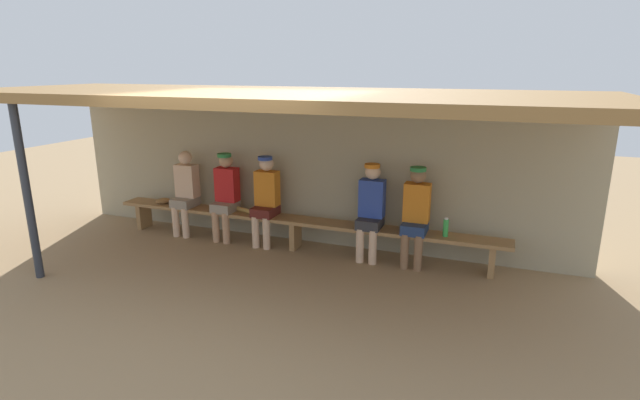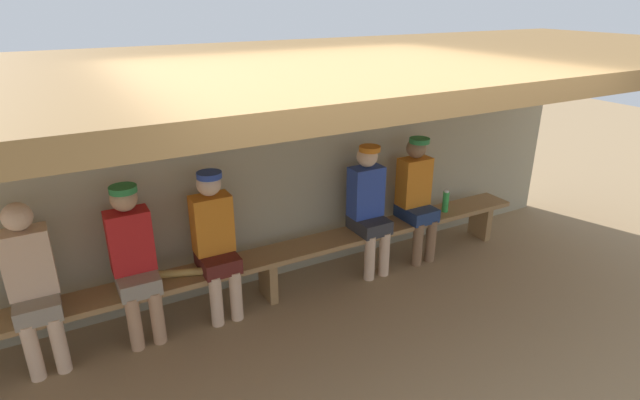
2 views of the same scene
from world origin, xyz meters
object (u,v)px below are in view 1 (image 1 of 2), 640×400
Objects in this scene: player_leftmost at (416,212)px; player_in_blue at (266,197)px; player_middle at (185,189)px; water_bottle_orange at (446,227)px; bench at (295,223)px; player_near_post at (226,193)px; player_with_sunglasses at (371,207)px; baseball_bat at (247,211)px; baseball_glove_dark_brown at (163,201)px; support_post at (27,194)px.

player_leftmost is 1.00× the size of player_in_blue.
player_middle is at bearing -179.98° from player_in_blue.
bench is at bearing 179.45° from water_bottle_orange.
player_near_post is 0.73m from player_middle.
player_near_post is at bearing 180.00° from player_leftmost.
player_in_blue is at bearing 179.57° from bench.
player_with_sunglasses is 1.95m from baseball_bat.
bench is 1.78m from player_leftmost.
baseball_glove_dark_brown is (-2.32, -0.01, 0.12)m from bench.
baseball_glove_dark_brown is (0.34, 2.09, -0.60)m from support_post.
player_with_sunglasses is (1.13, 0.00, 0.36)m from bench.
baseball_bat reaches higher than bench.
player_leftmost is at bearing 176.57° from water_bottle_orange.
baseball_bat is (-2.95, 0.02, -0.09)m from water_bottle_orange.
baseball_bat is (-0.80, -0.00, 0.11)m from bench.
player_middle is 1.11m from baseball_bat.
player_in_blue reaches higher than player_middle.
player_leftmost and player_with_sunglasses have the same top height.
player_near_post is at bearing 54.47° from support_post.
player_with_sunglasses reaches higher than bench.
player_middle is (-0.73, -0.00, -0.02)m from player_near_post.
player_leftmost is at bearing 0.00° from player_near_post.
player_in_blue is 1.70× the size of baseball_bat.
water_bottle_orange is (4.81, 2.08, -0.52)m from support_post.
bench is at bearing 38.29° from support_post.
baseball_glove_dark_brown is (-4.06, -0.02, -0.24)m from player_leftmost.
player_leftmost is 0.61m from player_with_sunglasses.
player_with_sunglasses is (2.29, 0.00, 0.00)m from player_near_post.
player_near_post is 0.44m from baseball_bat.
baseball_bat is at bearing -179.92° from player_leftmost.
player_near_post is at bearing 138.73° from baseball_glove_dark_brown.
water_bottle_orange is (2.15, -0.02, 0.19)m from bench.
baseball_bat is at bearing -0.16° from player_middle.
player_near_post is at bearing 180.00° from player_in_blue.
bench is 25.00× the size of baseball_glove_dark_brown.
water_bottle_orange is at bearing -0.55° from bench.
player_near_post and player_in_blue have the same top height.
player_near_post is at bearing 0.04° from player_middle.
player_leftmost is at bearing 0.01° from player_middle.
baseball_bat is (1.52, 0.01, -0.01)m from baseball_glove_dark_brown.
support_post is at bearing -156.60° from water_bottle_orange.
support_post is 2.87m from baseball_bat.
water_bottle_orange is at bearing -0.42° from player_near_post.
player_near_post and player_with_sunglasses have the same top height.
support_post is at bearing -112.17° from baseball_bat.
support_post is at bearing -125.53° from player_near_post.
baseball_bat is (-1.93, -0.00, -0.25)m from player_with_sunglasses.
player_in_blue is (2.19, 2.10, -0.35)m from support_post.
support_post is 2.20m from baseball_glove_dark_brown.
support_post is at bearing 38.70° from baseball_glove_dark_brown.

